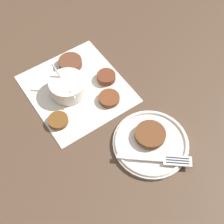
{
  "coord_description": "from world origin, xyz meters",
  "views": [
    {
      "loc": [
        0.57,
        -0.17,
        0.77
      ],
      "look_at": [
        0.13,
        0.04,
        0.02
      ],
      "focal_mm": 50.0,
      "sensor_mm": 36.0,
      "label": 1
    }
  ],
  "objects_px": {
    "serving_plate": "(151,143)",
    "fork": "(163,160)",
    "sauce_bowl": "(68,86)",
    "fritter_on_plate": "(150,134)"
  },
  "relations": [
    {
      "from": "sauce_bowl",
      "to": "serving_plate",
      "type": "relative_size",
      "value": 0.57
    },
    {
      "from": "fork",
      "to": "fritter_on_plate",
      "type": "bearing_deg",
      "value": 175.46
    },
    {
      "from": "sauce_bowl",
      "to": "fritter_on_plate",
      "type": "height_order",
      "value": "sauce_bowl"
    },
    {
      "from": "serving_plate",
      "to": "sauce_bowl",
      "type": "bearing_deg",
      "value": -152.43
    },
    {
      "from": "sauce_bowl",
      "to": "fritter_on_plate",
      "type": "relative_size",
      "value": 1.4
    },
    {
      "from": "sauce_bowl",
      "to": "serving_plate",
      "type": "height_order",
      "value": "sauce_bowl"
    },
    {
      "from": "serving_plate",
      "to": "fork",
      "type": "xyz_separation_m",
      "value": [
        0.06,
        0.0,
        0.01
      ]
    },
    {
      "from": "sauce_bowl",
      "to": "fork",
      "type": "height_order",
      "value": "sauce_bowl"
    },
    {
      "from": "serving_plate",
      "to": "fork",
      "type": "relative_size",
      "value": 1.15
    },
    {
      "from": "fork",
      "to": "sauce_bowl",
      "type": "bearing_deg",
      "value": -156.86
    }
  ]
}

